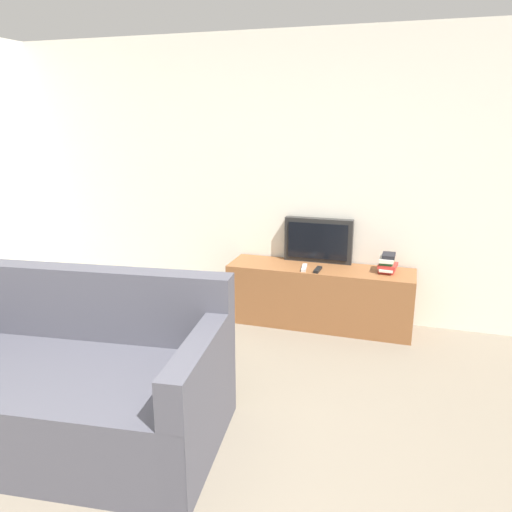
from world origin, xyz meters
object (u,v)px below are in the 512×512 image
(couch, at_px, (52,385))
(book_stack, at_px, (387,263))
(television, at_px, (318,240))
(tv_stand, at_px, (319,296))
(remote_on_stand, at_px, (318,270))
(remote_secondary, at_px, (304,268))

(couch, bearing_deg, book_stack, 43.24)
(television, bearing_deg, tv_stand, -71.65)
(remote_on_stand, bearing_deg, tv_stand, 88.69)
(television, relative_size, remote_secondary, 3.21)
(television, distance_m, couch, 2.60)
(tv_stand, xyz_separation_m, book_stack, (0.58, 0.03, 0.35))
(remote_on_stand, xyz_separation_m, remote_secondary, (-0.13, 0.02, 0.00))
(television, bearing_deg, remote_on_stand, -79.13)
(television, relative_size, remote_on_stand, 3.81)
(remote_on_stand, bearing_deg, book_stack, 14.08)
(television, height_order, couch, television)
(television, xyz_separation_m, book_stack, (0.64, -0.15, -0.13))
(television, height_order, remote_secondary, television)
(couch, xyz_separation_m, book_stack, (1.81, 2.13, 0.32))
(tv_stand, distance_m, remote_on_stand, 0.31)
(television, distance_m, remote_on_stand, 0.35)
(tv_stand, distance_m, book_stack, 0.68)
(tv_stand, bearing_deg, television, 108.35)
(television, bearing_deg, remote_secondary, -104.69)
(television, relative_size, couch, 0.29)
(tv_stand, relative_size, book_stack, 7.81)
(television, xyz_separation_m, remote_on_stand, (0.06, -0.29, -0.19))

